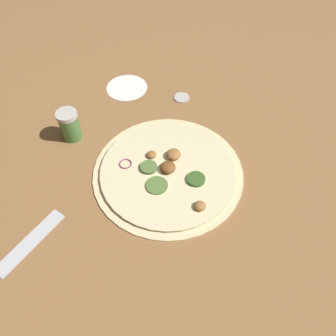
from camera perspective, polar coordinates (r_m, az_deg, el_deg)
name	(u,v)px	position (r m, az deg, el deg)	size (l,w,h in m)	color
ground_plane	(168,172)	(0.79, 0.00, -0.79)	(3.00, 3.00, 0.00)	olive
pizza	(168,171)	(0.78, 0.02, -0.53)	(0.36, 0.36, 0.03)	beige
spice_jar	(70,125)	(0.87, -16.74, 7.19)	(0.05, 0.05, 0.08)	#4C7F42
loose_cap	(182,97)	(0.97, 2.40, 12.22)	(0.04, 0.04, 0.01)	beige
flour_patch	(127,87)	(1.02, -7.18, 13.75)	(0.12, 0.12, 0.00)	white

